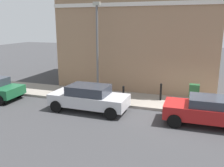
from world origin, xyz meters
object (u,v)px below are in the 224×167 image
object	(u,v)px
car_silver	(89,98)
utility_cabinet	(194,95)
car_red	(210,110)
bollard_near_cabinet	(161,91)
bollard_far_kerb	(123,94)
lamppost	(97,45)

from	to	relation	value
car_silver	utility_cabinet	world-z (taller)	car_silver
utility_cabinet	car_red	bearing A→B (deg)	-163.66
car_silver	bollard_near_cabinet	bearing A→B (deg)	-141.67
car_red	bollard_far_kerb	distance (m)	4.72
car_silver	lamppost	size ratio (longest dim) A/B	0.74
bollard_far_kerb	car_silver	bearing A→B (deg)	132.10
car_silver	bollard_near_cabinet	xyz separation A→B (m)	(2.67, -3.45, -0.04)
car_red	bollard_far_kerb	world-z (taller)	car_red
bollard_far_kerb	lamppost	xyz separation A→B (m)	(1.39, 2.14, 2.60)
car_red	utility_cabinet	xyz separation A→B (m)	(2.52, 0.74, -0.04)
car_red	lamppost	world-z (taller)	lamppost
car_silver	utility_cabinet	bearing A→B (deg)	-153.57
bollard_near_cabinet	bollard_far_kerb	size ratio (longest dim) A/B	1.00
utility_cabinet	bollard_far_kerb	bearing A→B (deg)	107.43
car_silver	lamppost	xyz separation A→B (m)	(2.76, 0.62, 2.56)
car_red	car_silver	xyz separation A→B (m)	(-0.05, 6.05, 0.02)
car_silver	lamppost	bearing A→B (deg)	-76.72
utility_cabinet	bollard_far_kerb	distance (m)	3.97
utility_cabinet	lamppost	distance (m)	6.49
bollard_near_cabinet	lamppost	distance (m)	4.83
utility_cabinet	bollard_far_kerb	world-z (taller)	utility_cabinet
car_silver	bollard_far_kerb	distance (m)	2.05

